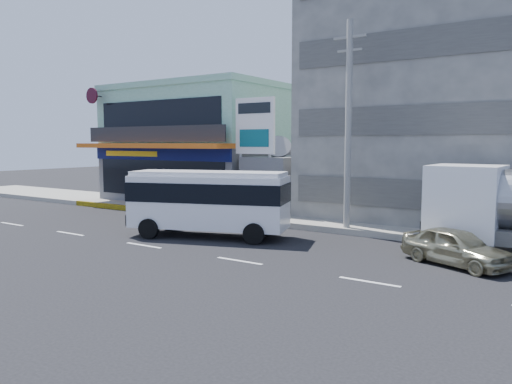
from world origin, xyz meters
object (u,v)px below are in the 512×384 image
Objects in this scene: shop_building at (207,147)px; billboard at (255,132)px; utility_pole_near at (348,125)px; concrete_building at (473,94)px; sedan at (456,247)px; satellite_dish at (279,156)px; motorcycle_rider at (163,206)px; minibus at (209,198)px.

shop_building is 1.80× the size of billboard.
utility_pole_near is (6.50, -1.80, 0.22)m from billboard.
shop_building is at bearing 154.94° from utility_pole_near.
sedan is (1.76, -11.30, -6.32)m from concrete_building.
shop_building is 18.28m from concrete_building.
satellite_dish is 0.73× the size of motorcycle_rider.
concrete_building is at bearing 3.35° from shop_building.
billboard is at bearing -151.08° from concrete_building.
satellite_dish reaches higher than sedan.
shop_building is 8.92m from billboard.
concrete_building is 15.80m from minibus.
concrete_building is at bearing 62.24° from utility_pole_near.
satellite_dish is at bearing 149.04° from utility_pole_near.
concrete_building is 12.17m from billboard.
shop_building is 3.13× the size of sedan.
minibus is (1.07, -7.96, -1.76)m from satellite_dish.
concrete_building reaches higher than minibus.
satellite_dish is at bearing 74.48° from billboard.
motorcycle_rider is at bearing 151.85° from minibus.
shop_building reaches higher than motorcycle_rider.
minibus is (9.07, -10.90, -2.19)m from shop_building.
concrete_building is 10.67× the size of satellite_dish.
minibus is 6.94m from motorcycle_rider.
billboard is 3.36× the size of motorcycle_rider.
sedan is (11.76, -7.30, -2.90)m from satellite_dish.
motorcycle_rider is (-4.47, -2.93, -4.25)m from billboard.
sedan is (10.69, 0.66, -1.14)m from minibus.
utility_pole_near is at bearing -30.96° from satellite_dish.
minibus is at bearing -82.33° from satellite_dish.
sedan is at bearing -24.14° from billboard.
motorcycle_rider is at bearing 105.41° from sedan.
shop_building is 14.35m from minibus.
billboard is at bearing 104.31° from minibus.
billboard is 6.75m from utility_pole_near.
concrete_building is 8.79m from utility_pole_near.
billboard is at bearing -105.52° from satellite_dish.
sedan is (12.26, -5.50, -4.25)m from billboard.
satellite_dish reaches higher than minibus.
shop_building is 1.63× the size of minibus.
billboard is 14.09m from sedan.
sedan is 1.93× the size of motorcycle_rider.
satellite_dish is (8.00, -2.95, -0.42)m from shop_building.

